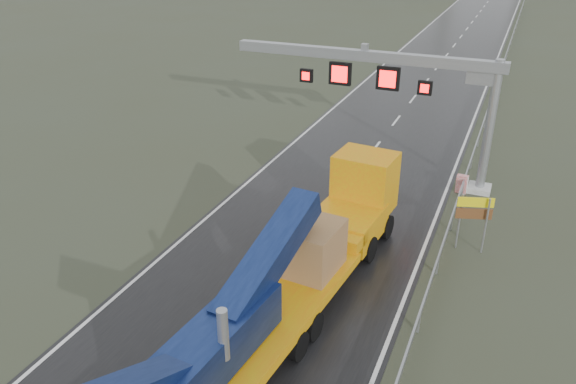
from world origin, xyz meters
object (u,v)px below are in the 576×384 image
at_px(exit_sign_pair, 474,213).
at_px(striped_barrier, 462,184).
at_px(sign_gantry, 401,81).
at_px(heavy_haul_truck, 292,272).

relative_size(exit_sign_pair, striped_barrier, 2.67).
distance_m(sign_gantry, heavy_haul_truck, 14.25).
height_order(sign_gantry, striped_barrier, sign_gantry).
height_order(exit_sign_pair, striped_barrier, exit_sign_pair).
relative_size(sign_gantry, striped_barrier, 14.86).
distance_m(heavy_haul_truck, exit_sign_pair, 9.13).
xyz_separation_m(sign_gantry, heavy_haul_truck, (-0.62, -13.72, -3.79)).
distance_m(heavy_haul_truck, striped_barrier, 13.98).
bearing_deg(sign_gantry, heavy_haul_truck, -92.57).
xyz_separation_m(heavy_haul_truck, exit_sign_pair, (5.61, 7.20, 0.05)).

